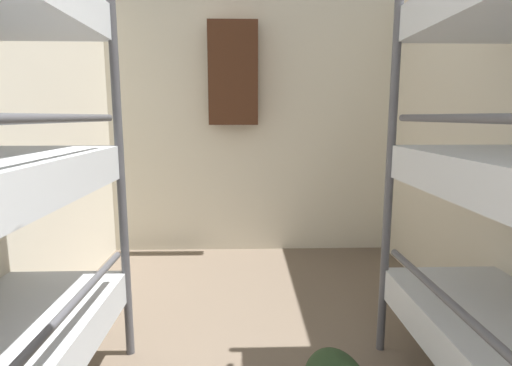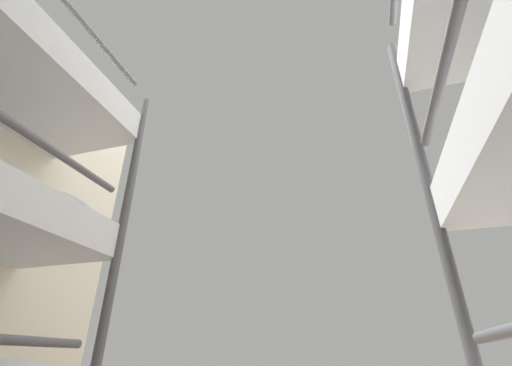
{
  "view_description": "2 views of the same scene",
  "coord_description": "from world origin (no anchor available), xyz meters",
  "views": [
    {
      "loc": [
        -0.06,
        0.43,
        1.29
      ],
      "look_at": [
        0.01,
        2.92,
        0.88
      ],
      "focal_mm": 28.0,
      "sensor_mm": 36.0,
      "label": 1
    },
    {
      "loc": [
        -0.39,
        1.91,
        0.55
      ],
      "look_at": [
        -0.08,
        0.86,
        1.12
      ],
      "focal_mm": 24.0,
      "sensor_mm": 36.0,
      "label": 2
    }
  ],
  "objects": []
}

